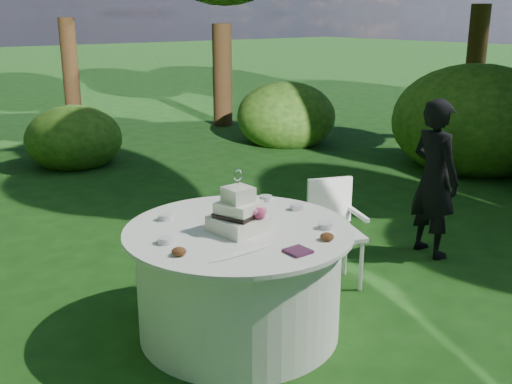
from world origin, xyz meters
The scene contains 9 objects.
ground centered at (0.00, 0.00, 0.00)m, with size 80.00×80.00×0.00m, color #13390F.
napkins centered at (0.03, -0.57, 0.78)m, with size 0.14×0.14×0.02m, color #471E3A.
feather_plume centered at (-0.25, -0.37, 0.78)m, with size 0.48×0.07×0.01m, color white.
guest centered at (2.26, 0.06, 0.73)m, with size 0.53×0.35×1.46m, color black.
table centered at (0.00, 0.00, 0.39)m, with size 1.56×1.56×0.77m.
cake centered at (-0.02, -0.04, 0.88)m, with size 0.36×0.36×0.43m.
chair centered at (1.10, 0.18, 0.51)m, with size 0.50×0.50×0.87m.
votives centered at (0.15, 0.12, 0.79)m, with size 1.21×0.92×0.04m.
petal_cups centered at (-0.12, -0.34, 0.79)m, with size 0.97×0.46×0.05m.
Camera 1 is at (-2.25, -3.08, 2.17)m, focal length 42.00 mm.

